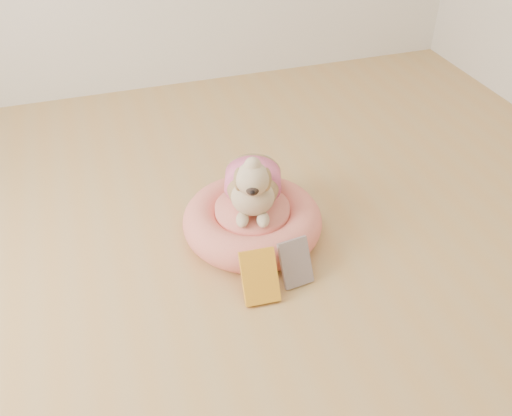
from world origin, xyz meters
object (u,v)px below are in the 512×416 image
object	(u,v)px
dog	(253,173)
book_yellow	(260,276)
pet_bed	(252,221)
book_white	(296,263)

from	to	relation	value
dog	book_yellow	size ratio (longest dim) A/B	2.02
pet_bed	book_yellow	distance (m)	0.36
dog	book_white	world-z (taller)	dog
book_yellow	book_white	bearing A→B (deg)	15.29
book_yellow	book_white	size ratio (longest dim) A/B	1.10
book_yellow	book_white	xyz separation A→B (m)	(0.16, 0.03, -0.00)
pet_bed	book_white	distance (m)	0.32
dog	book_white	distance (m)	0.40
book_yellow	pet_bed	bearing A→B (deg)	80.29
pet_bed	book_yellow	bearing A→B (deg)	-103.40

